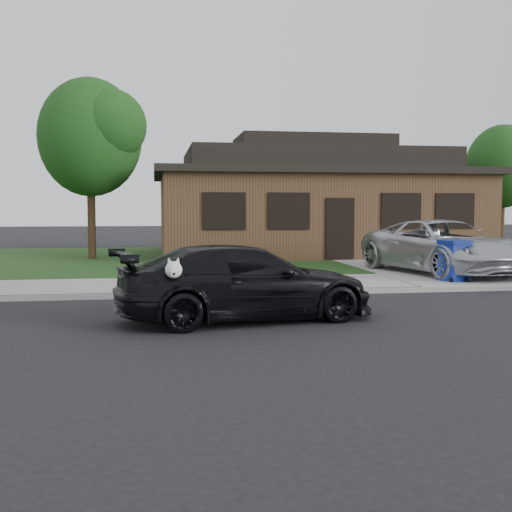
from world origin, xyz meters
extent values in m
plane|color=black|center=(0.00, 0.00, 0.00)|extent=(120.00, 120.00, 0.00)
cube|color=gray|center=(0.00, 5.00, 0.06)|extent=(60.00, 3.00, 0.12)
cube|color=gray|center=(0.00, 3.50, 0.06)|extent=(60.00, 0.12, 0.12)
cube|color=#193814|center=(0.00, 13.00, 0.07)|extent=(60.00, 13.00, 0.13)
cube|color=gray|center=(6.00, 10.00, 0.07)|extent=(4.50, 13.00, 0.14)
imported|color=black|center=(-0.77, 0.51, 0.65)|extent=(4.73, 2.59, 1.30)
ellipsoid|color=white|center=(-2.03, -0.26, 0.89)|extent=(0.34, 0.40, 0.30)
sphere|color=white|center=(-2.03, -0.49, 0.99)|extent=(0.26, 0.26, 0.26)
cube|color=white|center=(-2.03, -0.62, 0.94)|extent=(0.09, 0.12, 0.07)
sphere|color=black|center=(-2.03, -0.68, 0.94)|extent=(0.04, 0.04, 0.04)
cone|color=white|center=(-2.09, -0.44, 1.12)|extent=(0.11, 0.11, 0.14)
cone|color=white|center=(-1.96, -0.44, 1.12)|extent=(0.11, 0.11, 0.14)
imported|color=silver|center=(5.53, 6.26, 0.87)|extent=(3.41, 5.66, 1.47)
cube|color=navy|center=(4.98, 4.41, 0.58)|extent=(0.69, 0.69, 0.92)
cube|color=navy|center=(4.98, 4.41, 1.09)|extent=(0.75, 0.75, 0.10)
cylinder|color=black|center=(4.77, 4.13, 0.19)|extent=(0.09, 0.15, 0.14)
cylinder|color=black|center=(5.18, 4.13, 0.19)|extent=(0.09, 0.15, 0.14)
cube|color=#422B1C|center=(4.00, 15.00, 1.63)|extent=(12.00, 8.00, 3.00)
cube|color=black|center=(4.00, 15.00, 3.25)|extent=(12.60, 8.60, 0.25)
cube|color=black|center=(4.00, 15.00, 3.78)|extent=(10.00, 6.50, 0.80)
cube|color=black|center=(4.00, 15.00, 4.48)|extent=(6.00, 3.50, 0.60)
cube|color=black|center=(4.00, 10.97, 1.23)|extent=(1.00, 0.06, 2.10)
cube|color=black|center=(0.00, 10.97, 1.83)|extent=(1.30, 0.05, 1.10)
cube|color=black|center=(2.20, 10.97, 1.83)|extent=(1.30, 0.05, 1.10)
cube|color=black|center=(6.20, 10.97, 1.83)|extent=(1.30, 0.05, 1.10)
cube|color=black|center=(8.20, 10.97, 1.83)|extent=(1.30, 0.05, 1.10)
cylinder|color=#332114|center=(-4.50, 13.00, 1.37)|extent=(0.28, 0.28, 2.48)
ellipsoid|color=#143811|center=(-4.50, 13.00, 4.41)|extent=(3.60, 3.60, 4.14)
sphere|color=#26591E|center=(-3.78, 12.46, 4.77)|extent=(2.52, 2.52, 2.52)
cylinder|color=#332114|center=(12.00, 14.50, 1.14)|extent=(0.28, 0.28, 2.03)
ellipsoid|color=#143811|center=(12.00, 14.50, 3.65)|extent=(3.00, 3.00, 3.45)
camera|label=1|loc=(-2.31, -10.34, 1.93)|focal=45.00mm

